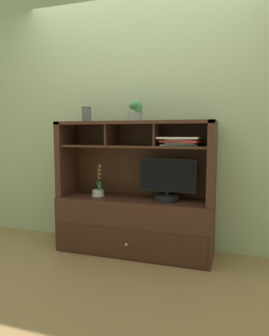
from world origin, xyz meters
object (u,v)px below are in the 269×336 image
at_px(ceramic_vase, 87,114).
at_px(media_console, 135,211).
at_px(potted_orchid, 98,191).
at_px(magazine_stack_left, 180,141).
at_px(potted_succulent, 136,112).
at_px(tv_monitor, 167,183).

bearing_deg(ceramic_vase, media_console, 3.33).
xyz_separation_m(potted_orchid, magazine_stack_left, (0.82, -0.03, 0.50)).
relative_size(magazine_stack_left, ceramic_vase, 2.60).
height_order(media_console, potted_succulent, potted_succulent).
relative_size(potted_orchid, ceramic_vase, 2.14).
distance_m(magazine_stack_left, potted_succulent, 0.52).
distance_m(magazine_stack_left, ceramic_vase, 0.96).
xyz_separation_m(media_console, potted_succulent, (0.00, 0.02, 0.95)).
xyz_separation_m(potted_succulent, ceramic_vase, (-0.49, -0.04, -0.01)).
xyz_separation_m(media_console, ceramic_vase, (-0.49, -0.03, 0.93)).
height_order(media_console, magazine_stack_left, media_console).
height_order(tv_monitor, potted_succulent, potted_succulent).
distance_m(media_console, potted_succulent, 0.95).
height_order(potted_succulent, ceramic_vase, potted_succulent).
bearing_deg(magazine_stack_left, ceramic_vase, 178.99).
bearing_deg(media_console, potted_succulent, 78.44).
bearing_deg(magazine_stack_left, tv_monitor, 166.99).
bearing_deg(potted_succulent, magazine_stack_left, -7.94).
bearing_deg(potted_orchid, media_console, 1.75).
bearing_deg(potted_orchid, tv_monitor, -0.45).
bearing_deg(media_console, potted_orchid, -178.25).
xyz_separation_m(media_console, potted_orchid, (-0.38, -0.01, 0.18)).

